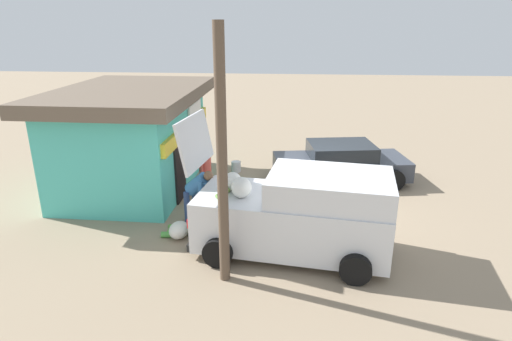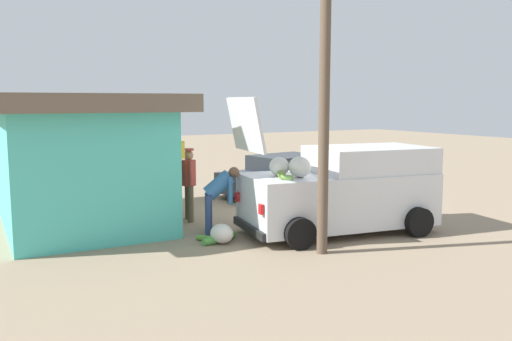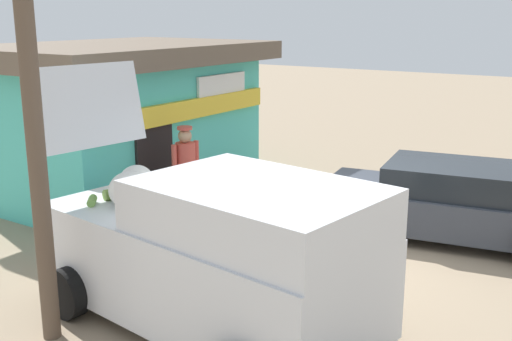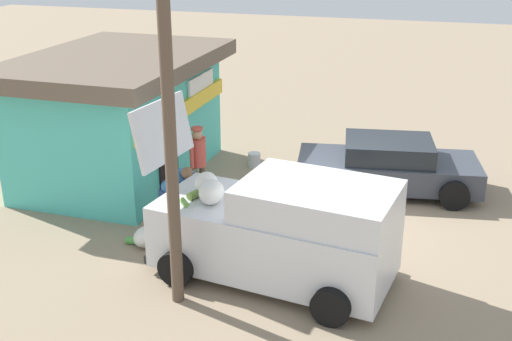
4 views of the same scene
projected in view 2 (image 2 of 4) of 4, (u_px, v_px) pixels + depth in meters
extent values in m
plane|color=gray|center=(283.00, 207.00, 14.62)|extent=(60.00, 60.00, 0.00)
cube|color=#4CC6B7|center=(78.00, 168.00, 12.55)|extent=(5.03, 3.32, 2.64)
cube|color=yellow|center=(148.00, 142.00, 13.27)|extent=(4.73, 0.19, 0.36)
cube|color=black|center=(159.00, 181.00, 12.58)|extent=(0.90, 0.07, 2.00)
cube|color=white|center=(135.00, 130.00, 14.18)|extent=(1.50, 0.08, 0.60)
cube|color=brown|center=(75.00, 103.00, 12.35)|extent=(5.75, 4.04, 0.36)
cube|color=silver|center=(338.00, 199.00, 11.82)|extent=(2.40, 4.32, 1.13)
cube|color=silver|center=(370.00, 159.00, 11.99)|extent=(2.11, 2.77, 0.56)
cube|color=black|center=(415.00, 158.00, 12.43)|extent=(1.56, 0.30, 0.42)
cube|color=silver|center=(245.00, 124.00, 10.85)|extent=(1.68, 0.50, 1.09)
ellipsoid|color=silver|center=(300.00, 167.00, 11.11)|extent=(0.52, 0.43, 0.43)
ellipsoid|color=silver|center=(279.00, 166.00, 11.33)|extent=(0.48, 0.40, 0.40)
cylinder|color=olive|center=(281.00, 175.00, 11.04)|extent=(0.27, 0.22, 0.14)
cylinder|color=#6EA147|center=(287.00, 177.00, 10.75)|extent=(0.25, 0.23, 0.10)
cube|color=black|center=(249.00, 228.00, 11.14)|extent=(1.74, 0.33, 0.16)
cube|color=red|center=(261.00, 209.00, 10.41)|extent=(0.15, 0.08, 0.20)
cube|color=red|center=(237.00, 197.00, 11.73)|extent=(0.15, 0.08, 0.20)
cylinder|color=black|center=(419.00, 222.00, 11.45)|extent=(0.31, 0.65, 0.63)
cylinder|color=black|center=(368.00, 205.00, 13.29)|extent=(0.31, 0.65, 0.63)
cylinder|color=black|center=(300.00, 233.00, 10.47)|extent=(0.31, 0.65, 0.63)
cylinder|color=black|center=(262.00, 214.00, 12.30)|extent=(0.31, 0.65, 0.63)
cube|color=#383D47|center=(286.00, 180.00, 16.51)|extent=(2.35, 4.33, 0.59)
cube|color=#1E2328|center=(286.00, 163.00, 16.44)|extent=(1.82, 2.19, 0.46)
cylinder|color=black|center=(231.00, 185.00, 16.41)|extent=(0.32, 0.67, 0.65)
cylinder|color=black|center=(270.00, 193.00, 14.94)|extent=(0.32, 0.67, 0.65)
cylinder|color=black|center=(299.00, 177.00, 18.12)|extent=(0.32, 0.67, 0.65)
cylinder|color=black|center=(340.00, 184.00, 16.65)|extent=(0.32, 0.67, 0.65)
cylinder|color=#726047|center=(188.00, 202.00, 13.13)|extent=(0.15, 0.15, 0.86)
cylinder|color=#726047|center=(191.00, 204.00, 12.81)|extent=(0.15, 0.15, 0.86)
cylinder|color=#CC4C3F|center=(189.00, 173.00, 12.88)|extent=(0.40, 0.40, 0.61)
sphere|color=tan|center=(189.00, 155.00, 12.82)|extent=(0.23, 0.23, 0.23)
cylinder|color=#CC4C3F|center=(188.00, 150.00, 12.81)|extent=(0.26, 0.26, 0.05)
cylinder|color=#CC4C3F|center=(187.00, 171.00, 13.10)|extent=(0.09, 0.09, 0.58)
cylinder|color=#CC4C3F|center=(191.00, 173.00, 12.65)|extent=(0.09, 0.09, 0.58)
cylinder|color=navy|center=(208.00, 212.00, 11.90)|extent=(0.15, 0.15, 0.86)
cylinder|color=navy|center=(209.00, 215.00, 11.56)|extent=(0.15, 0.15, 0.86)
cylinder|color=#3872B2|center=(219.00, 185.00, 11.68)|extent=(0.58, 0.76, 0.65)
sphere|color=brown|center=(234.00, 172.00, 11.67)|extent=(0.23, 0.23, 0.23)
cylinder|color=#3872B2|center=(229.00, 187.00, 11.95)|extent=(0.09, 0.09, 0.58)
cylinder|color=#3872B2|center=(231.00, 191.00, 11.48)|extent=(0.09, 0.09, 0.58)
ellipsoid|color=silver|center=(222.00, 234.00, 10.95)|extent=(0.63, 0.51, 0.39)
cylinder|color=#529735|center=(204.00, 238.00, 11.09)|extent=(0.33, 0.26, 0.12)
cylinder|color=#56A933|center=(213.00, 240.00, 10.91)|extent=(0.23, 0.28, 0.15)
cylinder|color=#4DA044|center=(209.00, 242.00, 10.80)|extent=(0.16, 0.25, 0.14)
cylinder|color=#6DB02F|center=(220.00, 236.00, 11.28)|extent=(0.31, 0.31, 0.13)
cylinder|color=#519F41|center=(230.00, 235.00, 11.28)|extent=(0.25, 0.28, 0.15)
cylinder|color=silver|center=(174.00, 196.00, 15.41)|extent=(0.32, 0.32, 0.36)
cylinder|color=brown|center=(324.00, 124.00, 9.92)|extent=(0.20, 0.20, 4.87)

